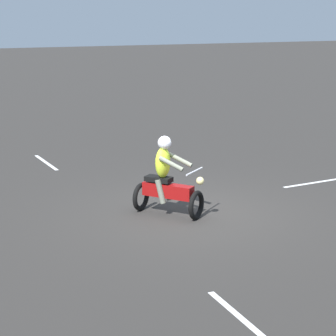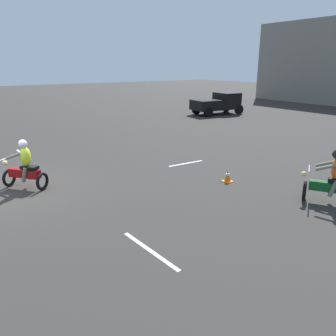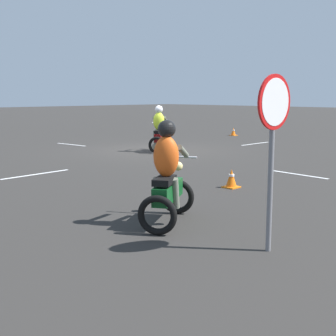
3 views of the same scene
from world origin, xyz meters
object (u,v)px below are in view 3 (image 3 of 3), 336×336
at_px(traffic_cone_near_left, 231,179).
at_px(traffic_cone_near_right, 233,132).
at_px(stop_sign, 273,127).
at_px(motorcycle_rider_background, 167,179).
at_px(motorcycle_rider_foreground, 159,132).

relative_size(traffic_cone_near_left, traffic_cone_near_right, 1.04).
xyz_separation_m(traffic_cone_near_left, traffic_cone_near_right, (-10.70, -8.15, -0.01)).
relative_size(stop_sign, traffic_cone_near_right, 5.77).
bearing_deg(motorcycle_rider_background, motorcycle_rider_foreground, 105.83).
height_order(motorcycle_rider_background, stop_sign, stop_sign).
bearing_deg(stop_sign, traffic_cone_near_left, -135.61).
distance_m(motorcycle_rider_foreground, stop_sign, 11.03).
relative_size(motorcycle_rider_foreground, stop_sign, 0.72).
height_order(stop_sign, traffic_cone_near_right, stop_sign).
relative_size(motorcycle_rider_foreground, motorcycle_rider_background, 1.00).
xyz_separation_m(motorcycle_rider_foreground, traffic_cone_near_left, (3.43, 5.92, -0.53)).
relative_size(motorcycle_rider_foreground, traffic_cone_near_left, 4.00).
relative_size(stop_sign, traffic_cone_near_left, 5.54).
height_order(motorcycle_rider_background, traffic_cone_near_left, motorcycle_rider_background).
relative_size(motorcycle_rider_background, traffic_cone_near_right, 4.17).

